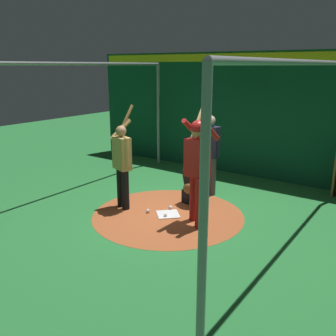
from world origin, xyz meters
name	(u,v)px	position (x,y,z in m)	size (l,w,h in m)	color
ground_plane	(168,215)	(0.00, 0.00, 0.00)	(25.61, 25.61, 0.00)	#287A38
dirt_circle	(168,215)	(0.00, 0.00, 0.00)	(2.95, 2.95, 0.01)	#AD562D
home_plate	(168,214)	(0.00, 0.00, 0.01)	(0.42, 0.42, 0.01)	white
batter	(198,161)	(0.03, 0.66, 1.18)	(0.68, 0.49, 2.23)	maroon
catcher	(194,186)	(-0.84, 0.07, 0.38)	(0.58, 0.40, 0.97)	black
umpire	(209,151)	(-1.53, 0.03, 1.01)	(0.22, 0.49, 1.78)	#4C4C51
visitor	(122,161)	(0.21, -0.97, 0.98)	(0.64, 0.51, 2.06)	black
back_wall	(247,114)	(-3.51, 0.00, 1.59)	(0.23, 9.61, 3.16)	#0F472D
cage_frame	(168,108)	(0.00, 0.00, 2.07)	(6.22, 5.14, 2.89)	gray
baseball_0	(170,207)	(-0.26, -0.12, 0.04)	(0.07, 0.07, 0.07)	white
baseball_1	(148,211)	(0.15, -0.38, 0.04)	(0.07, 0.07, 0.07)	white
baseball_2	(166,215)	(0.13, 0.03, 0.04)	(0.07, 0.07, 0.07)	white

